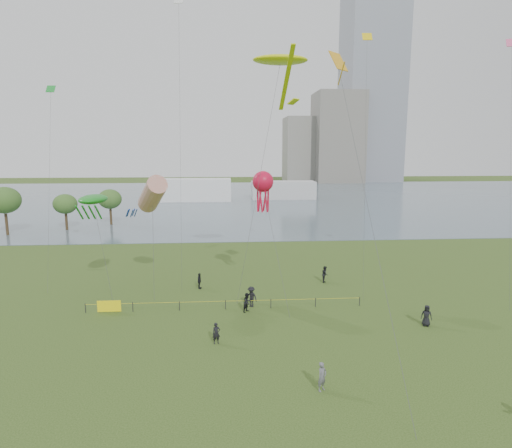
{
  "coord_description": "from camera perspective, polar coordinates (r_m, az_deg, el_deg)",
  "views": [
    {
      "loc": [
        -2.35,
        -23.36,
        13.8
      ],
      "look_at": [
        0.0,
        10.0,
        8.0
      ],
      "focal_mm": 30.0,
      "sensor_mm": 36.0,
      "label": 1
    }
  ],
  "objects": [
    {
      "name": "pavilion_left",
      "position": [
        119.24,
        -8.69,
        4.53
      ],
      "size": [
        22.0,
        8.0,
        6.0
      ],
      "primitive_type": "cube",
      "color": "white",
      "rests_on": "ground_plane"
    },
    {
      "name": "building_low",
      "position": [
        194.42,
        6.23,
        9.84
      ],
      "size": [
        16.0,
        18.0,
        28.0
      ],
      "primitive_type": "cube",
      "color": "slate",
      "rests_on": "ground_plane"
    },
    {
      "name": "fence",
      "position": [
        38.68,
        -13.34,
        -10.46
      ],
      "size": [
        24.07,
        0.07,
        1.05
      ],
      "color": "black",
      "rests_on": "ground_plane"
    },
    {
      "name": "kite_creature",
      "position": [
        42.38,
        -20.89,
        3.07
      ],
      "size": [
        3.12,
        4.66,
        9.73
      ],
      "rotation": [
        0.0,
        0.0,
        0.36
      ],
      "color": "#3F3F42"
    },
    {
      "name": "tower",
      "position": [
        207.11,
        15.36,
        22.39
      ],
      "size": [
        24.0,
        24.0,
        120.0
      ],
      "primitive_type": "cube",
      "color": "slate",
      "rests_on": "ground_plane"
    },
    {
      "name": "lake",
      "position": [
        124.15,
        -2.93,
        3.45
      ],
      "size": [
        400.0,
        120.0,
        0.08
      ],
      "primitive_type": "cube",
      "color": "slate",
      "rests_on": "ground_plane"
    },
    {
      "name": "spectator_f",
      "position": [
        31.89,
        -5.31,
        -14.31
      ],
      "size": [
        0.65,
        0.51,
        1.56
      ],
      "primitive_type": "imported",
      "rotation": [
        0.0,
        0.0,
        0.27
      ],
      "color": "black",
      "rests_on": "ground_plane"
    },
    {
      "name": "kite_octopus",
      "position": [
        40.87,
        0.94,
        5.54
      ],
      "size": [
        2.69,
        8.06,
        11.85
      ],
      "rotation": [
        0.0,
        0.0,
        -0.08
      ],
      "color": "#3F3F42"
    },
    {
      "name": "kite_stingray",
      "position": [
        41.19,
        3.27,
        20.93
      ],
      "size": [
        6.69,
        10.05,
        22.21
      ],
      "rotation": [
        0.0,
        0.0,
        0.31
      ],
      "color": "#3F3F42"
    },
    {
      "name": "spectator_g",
      "position": [
        46.01,
        9.19,
        -6.63
      ],
      "size": [
        0.83,
        0.97,
        1.72
      ],
      "primitive_type": "imported",
      "rotation": [
        0.0,
        0.0,
        1.34
      ],
      "color": "black",
      "rests_on": "ground_plane"
    },
    {
      "name": "kite_windsock",
      "position": [
        42.17,
        -13.67,
        3.85
      ],
      "size": [
        4.32,
        5.45,
        11.57
      ],
      "rotation": [
        0.0,
        0.0,
        0.33
      ],
      "color": "#3F3F42"
    },
    {
      "name": "trees",
      "position": [
        81.49,
        -28.43,
        2.56
      ],
      "size": [
        28.89,
        14.98,
        7.94
      ],
      "color": "#392A19",
      "rests_on": "ground_plane"
    },
    {
      "name": "spectator_b",
      "position": [
        38.55,
        -0.64,
        -9.67
      ],
      "size": [
        1.37,
        1.3,
        1.86
      ],
      "primitive_type": "imported",
      "rotation": [
        0.0,
        0.0,
        -0.69
      ],
      "color": "black",
      "rests_on": "ground_plane"
    },
    {
      "name": "spectator_a",
      "position": [
        37.44,
        -1.17,
        -10.42
      ],
      "size": [
        1.02,
        1.03,
        1.68
      ],
      "primitive_type": "imported",
      "rotation": [
        0.0,
        0.0,
        0.81
      ],
      "color": "black",
      "rests_on": "ground_plane"
    },
    {
      "name": "building_mid",
      "position": [
        191.63,
        10.79,
        11.22
      ],
      "size": [
        20.0,
        20.0,
        38.0
      ],
      "primitive_type": "cube",
      "color": "slate",
      "rests_on": "ground_plane"
    },
    {
      "name": "kite_delta",
      "position": [
        32.02,
        11.3,
        18.87
      ],
      "size": [
        1.82,
        14.17,
        20.67
      ],
      "rotation": [
        0.0,
        0.0,
        -0.06
      ],
      "color": "#3F3F42"
    },
    {
      "name": "kite_flyer",
      "position": [
        26.52,
        8.8,
        -19.47
      ],
      "size": [
        0.75,
        0.72,
        1.74
      ],
      "primitive_type": "imported",
      "rotation": [
        0.0,
        0.0,
        0.68
      ],
      "color": "#5D5E65",
      "rests_on": "ground_plane"
    },
    {
      "name": "small_kites",
      "position": [
        44.9,
        1.17,
        23.02
      ],
      "size": [
        44.45,
        11.2,
        9.26
      ],
      "color": "#198C2D"
    },
    {
      "name": "ground_plane",
      "position": [
        27.23,
        1.58,
        -20.61
      ],
      "size": [
        400.0,
        400.0,
        0.0
      ],
      "primitive_type": "plane",
      "color": "#283E13"
    },
    {
      "name": "spectator_d",
      "position": [
        37.19,
        21.78,
        -11.27
      ],
      "size": [
        0.98,
        0.83,
        1.7
      ],
      "primitive_type": "imported",
      "rotation": [
        0.0,
        0.0,
        -0.42
      ],
      "color": "black",
      "rests_on": "ground_plane"
    },
    {
      "name": "spectator_c",
      "position": [
        43.72,
        -7.56,
        -7.54
      ],
      "size": [
        0.58,
        1.01,
        1.62
      ],
      "primitive_type": "imported",
      "rotation": [
        0.0,
        0.0,
        1.37
      ],
      "color": "black",
      "rests_on": "ground_plane"
    },
    {
      "name": "pavilion_right",
      "position": [
        122.98,
        3.64,
        4.55
      ],
      "size": [
        18.0,
        7.0,
        5.0
      ],
      "primitive_type": "cube",
      "color": "silver",
      "rests_on": "ground_plane"
    }
  ]
}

